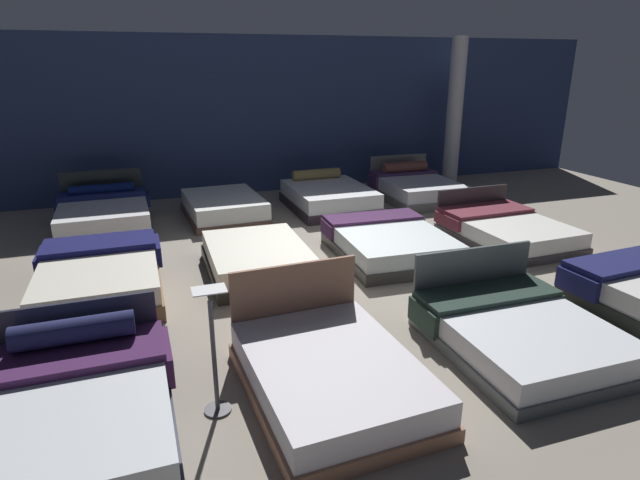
% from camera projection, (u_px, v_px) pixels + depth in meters
% --- Properties ---
extents(ground_plane, '(18.00, 18.00, 0.02)m').
position_uv_depth(ground_plane, '(330.00, 266.00, 7.90)').
color(ground_plane, gray).
extents(showroom_back_wall, '(18.00, 0.06, 3.50)m').
position_uv_depth(showroom_back_wall, '(253.00, 116.00, 11.86)').
color(showroom_back_wall, navy).
rests_on(showroom_back_wall, ground_plane).
extents(bed_0, '(1.60, 2.04, 0.83)m').
position_uv_depth(bed_0, '(75.00, 413.00, 4.17)').
color(bed_0, '#282A3A').
rests_on(bed_0, ground_plane).
extents(bed_1, '(1.56, 2.10, 0.93)m').
position_uv_depth(bed_1, '(330.00, 373.00, 4.81)').
color(bed_1, '#98694F').
rests_on(bed_1, ground_plane).
extents(bed_2, '(1.72, 1.98, 0.85)m').
position_uv_depth(bed_2, '(518.00, 331.00, 5.55)').
color(bed_2, '#51595B').
rests_on(bed_2, ground_plane).
extents(bed_4, '(1.62, 2.15, 0.53)m').
position_uv_depth(bed_4, '(100.00, 277.00, 6.86)').
color(bed_4, brown).
rests_on(bed_4, ground_plane).
extents(bed_5, '(1.46, 1.95, 0.42)m').
position_uv_depth(bed_5, '(257.00, 259.00, 7.57)').
color(bed_5, black).
rests_on(bed_5, ground_plane).
extents(bed_6, '(1.74, 2.16, 0.47)m').
position_uv_depth(bed_6, '(389.00, 243.00, 8.24)').
color(bed_6, '#33312E').
rests_on(bed_6, ground_plane).
extents(bed_7, '(1.67, 2.15, 0.74)m').
position_uv_depth(bed_7, '(505.00, 230.00, 8.91)').
color(bed_7, '#352F33').
rests_on(bed_7, ground_plane).
extents(bed_8, '(1.73, 2.04, 0.92)m').
position_uv_depth(bed_8, '(104.00, 214.00, 9.62)').
color(bed_8, black).
rests_on(bed_8, ground_plane).
extents(bed_9, '(1.52, 2.04, 0.43)m').
position_uv_depth(bed_9, '(224.00, 207.00, 10.27)').
color(bed_9, brown).
rests_on(bed_9, ground_plane).
extents(bed_10, '(1.61, 2.09, 0.69)m').
position_uv_depth(bed_10, '(329.00, 197.00, 10.90)').
color(bed_10, black).
rests_on(bed_10, ground_plane).
extents(bed_11, '(1.62, 2.09, 0.85)m').
position_uv_depth(bed_11, '(416.00, 188.00, 11.64)').
color(bed_11, '#585857').
rests_on(bed_11, ground_plane).
extents(price_sign, '(0.28, 0.24, 1.17)m').
position_uv_depth(price_sign, '(215.00, 365.00, 4.46)').
color(price_sign, '#3F3F44').
rests_on(price_sign, ground_plane).
extents(support_pillar, '(0.38, 0.38, 3.50)m').
position_uv_depth(support_pillar, '(454.00, 113.00, 12.66)').
color(support_pillar, silver).
rests_on(support_pillar, ground_plane).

